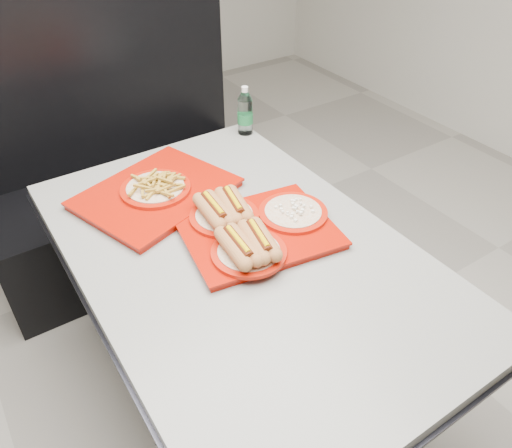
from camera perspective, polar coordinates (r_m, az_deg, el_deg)
ground at (r=2.06m, az=-1.33°, el=-18.92°), size 6.00×6.00×0.00m
diner_table at (r=1.60m, az=-1.63°, el=-7.33°), size 0.92×1.42×0.75m
booth_bench at (r=2.51m, az=-15.00°, el=4.78°), size 1.30×0.57×1.35m
tray_near at (r=1.51m, az=-0.43°, el=-0.37°), size 0.50×0.43×0.10m
tray_far at (r=1.72m, az=-11.38°, el=3.82°), size 0.58×0.51×0.10m
water_bottle at (r=2.07m, az=-1.25°, el=12.52°), size 0.06×0.06×0.20m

